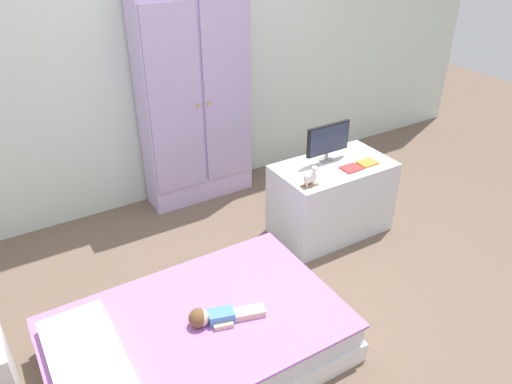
{
  "coord_description": "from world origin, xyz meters",
  "views": [
    {
      "loc": [
        -1.2,
        -1.84,
        2.1
      ],
      "look_at": [
        0.14,
        0.39,
        0.55
      ],
      "focal_mm": 34.92,
      "sensor_mm": 36.0,
      "label": 1
    }
  ],
  "objects_px": {
    "doll": "(213,317)",
    "book_orange": "(367,163)",
    "rocking_horse_toy": "(311,177)",
    "book_red": "(351,168)",
    "bed": "(198,340)",
    "tv_stand": "(331,198)",
    "tv_monitor": "(328,140)",
    "wardrobe": "(195,98)"
  },
  "relations": [
    {
      "from": "doll",
      "to": "book_orange",
      "type": "height_order",
      "value": "book_orange"
    },
    {
      "from": "rocking_horse_toy",
      "to": "book_red",
      "type": "height_order",
      "value": "rocking_horse_toy"
    },
    {
      "from": "bed",
      "to": "book_orange",
      "type": "distance_m",
      "value": 1.65
    },
    {
      "from": "doll",
      "to": "tv_stand",
      "type": "xyz_separation_m",
      "value": [
        1.25,
        0.62,
        -0.02
      ]
    },
    {
      "from": "book_orange",
      "to": "tv_monitor",
      "type": "bearing_deg",
      "value": 138.74
    },
    {
      "from": "tv_monitor",
      "to": "rocking_horse_toy",
      "type": "relative_size",
      "value": 2.53
    },
    {
      "from": "bed",
      "to": "book_red",
      "type": "distance_m",
      "value": 1.52
    },
    {
      "from": "doll",
      "to": "book_red",
      "type": "height_order",
      "value": "book_red"
    },
    {
      "from": "book_red",
      "to": "rocking_horse_toy",
      "type": "bearing_deg",
      "value": -173.73
    },
    {
      "from": "tv_stand",
      "to": "book_red",
      "type": "relative_size",
      "value": 6.16
    },
    {
      "from": "wardrobe",
      "to": "book_orange",
      "type": "bearing_deg",
      "value": -53.24
    },
    {
      "from": "bed",
      "to": "rocking_horse_toy",
      "type": "relative_size",
      "value": 11.09
    },
    {
      "from": "rocking_horse_toy",
      "to": "book_orange",
      "type": "distance_m",
      "value": 0.52
    },
    {
      "from": "tv_stand",
      "to": "tv_monitor",
      "type": "height_order",
      "value": "tv_monitor"
    },
    {
      "from": "wardrobe",
      "to": "book_red",
      "type": "xyz_separation_m",
      "value": [
        0.64,
        -1.05,
        -0.29
      ]
    },
    {
      "from": "tv_stand",
      "to": "book_orange",
      "type": "relative_size",
      "value": 6.25
    },
    {
      "from": "tv_monitor",
      "to": "book_orange",
      "type": "relative_size",
      "value": 2.61
    },
    {
      "from": "tv_monitor",
      "to": "book_orange",
      "type": "distance_m",
      "value": 0.31
    },
    {
      "from": "book_orange",
      "to": "bed",
      "type": "bearing_deg",
      "value": -162.69
    },
    {
      "from": "book_red",
      "to": "book_orange",
      "type": "relative_size",
      "value": 1.01
    },
    {
      "from": "doll",
      "to": "wardrobe",
      "type": "bearing_deg",
      "value": 66.77
    },
    {
      "from": "rocking_horse_toy",
      "to": "book_orange",
      "type": "xyz_separation_m",
      "value": [
        0.51,
        0.04,
        -0.06
      ]
    },
    {
      "from": "bed",
      "to": "book_orange",
      "type": "bearing_deg",
      "value": 17.31
    },
    {
      "from": "bed",
      "to": "book_red",
      "type": "bearing_deg",
      "value": 18.98
    },
    {
      "from": "doll",
      "to": "rocking_horse_toy",
      "type": "distance_m",
      "value": 1.1
    },
    {
      "from": "book_orange",
      "to": "book_red",
      "type": "bearing_deg",
      "value": 180.0
    },
    {
      "from": "book_red",
      "to": "bed",
      "type": "bearing_deg",
      "value": -161.02
    },
    {
      "from": "doll",
      "to": "rocking_horse_toy",
      "type": "relative_size",
      "value": 2.9
    },
    {
      "from": "book_red",
      "to": "book_orange",
      "type": "xyz_separation_m",
      "value": [
        0.14,
        0.0,
        0.0
      ]
    },
    {
      "from": "rocking_horse_toy",
      "to": "book_red",
      "type": "relative_size",
      "value": 1.02
    },
    {
      "from": "tv_monitor",
      "to": "book_red",
      "type": "relative_size",
      "value": 2.57
    },
    {
      "from": "rocking_horse_toy",
      "to": "wardrobe",
      "type": "bearing_deg",
      "value": 104.01
    },
    {
      "from": "book_red",
      "to": "book_orange",
      "type": "bearing_deg",
      "value": 0.0
    },
    {
      "from": "doll",
      "to": "tv_monitor",
      "type": "xyz_separation_m",
      "value": [
        1.25,
        0.7,
        0.4
      ]
    },
    {
      "from": "tv_monitor",
      "to": "book_red",
      "type": "height_order",
      "value": "tv_monitor"
    },
    {
      "from": "bed",
      "to": "doll",
      "type": "relative_size",
      "value": 3.82
    },
    {
      "from": "doll",
      "to": "bed",
      "type": "bearing_deg",
      "value": 148.34
    },
    {
      "from": "tv_monitor",
      "to": "book_orange",
      "type": "xyz_separation_m",
      "value": [
        0.21,
        -0.18,
        -0.15
      ]
    },
    {
      "from": "rocking_horse_toy",
      "to": "book_orange",
      "type": "relative_size",
      "value": 1.03
    },
    {
      "from": "tv_monitor",
      "to": "rocking_horse_toy",
      "type": "height_order",
      "value": "tv_monitor"
    },
    {
      "from": "wardrobe",
      "to": "tv_stand",
      "type": "height_order",
      "value": "wardrobe"
    },
    {
      "from": "bed",
      "to": "book_red",
      "type": "height_order",
      "value": "book_red"
    }
  ]
}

